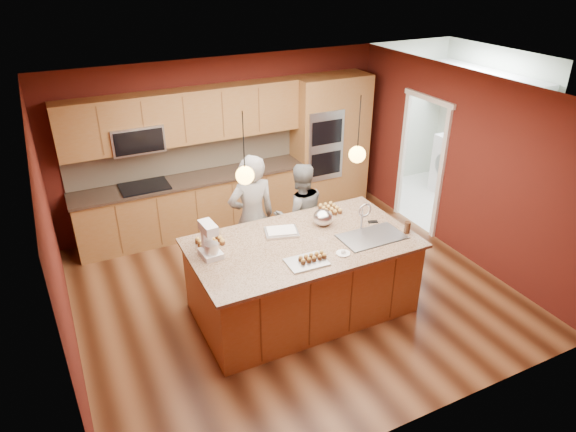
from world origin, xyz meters
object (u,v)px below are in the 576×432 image
person_left (252,218)px  mixing_bowl (323,217)px  person_right (300,215)px  stand_mixer (209,242)px  island (303,275)px

person_left → mixing_bowl: size_ratio=7.09×
person_right → stand_mixer: (-1.59, -0.81, 0.40)m
person_right → mixing_bowl: (-0.05, -0.74, 0.32)m
island → person_left: bearing=104.3°
person_right → stand_mixer: 1.83m
stand_mixer → person_right: bearing=22.9°
person_left → stand_mixer: bearing=45.2°
island → person_right: person_right is taller
island → person_left: (-0.26, 1.01, 0.40)m
stand_mixer → mixing_bowl: bearing=-1.4°
person_right → mixing_bowl: bearing=94.5°
person_left → stand_mixer: person_left is taller
person_left → island: bearing=106.0°
person_right → stand_mixer: person_right is taller
island → mixing_bowl: island is taller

